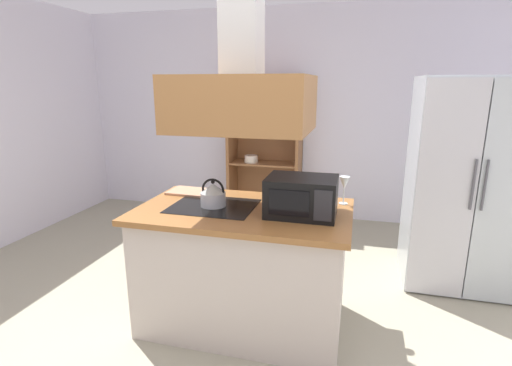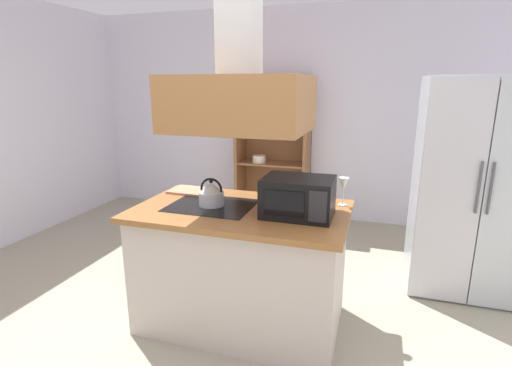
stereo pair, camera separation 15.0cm
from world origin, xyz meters
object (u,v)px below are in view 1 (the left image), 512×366
cutting_board (191,192)px  wine_glass_on_counter (344,184)px  kettle (213,195)px  microwave (302,196)px  refrigerator (465,184)px  dish_cabinet (265,156)px

cutting_board → wine_glass_on_counter: size_ratio=1.65×
kettle → wine_glass_on_counter: size_ratio=0.98×
cutting_board → microwave: 1.00m
refrigerator → wine_glass_on_counter: 1.30m
kettle → microwave: size_ratio=0.44×
refrigerator → cutting_board: bearing=-159.6°
kettle → cutting_board: (-0.31, 0.29, -0.08)m
kettle → refrigerator: bearing=30.2°
dish_cabinet → cutting_board: 2.12m
microwave → wine_glass_on_counter: 0.42m
cutting_board → dish_cabinet: bearing=86.7°
microwave → wine_glass_on_counter: microwave is taller
refrigerator → microwave: refrigerator is taller
refrigerator → wine_glass_on_counter: size_ratio=8.83×
refrigerator → dish_cabinet: 2.45m
kettle → cutting_board: size_ratio=0.60×
dish_cabinet → wine_glass_on_counter: dish_cabinet is taller
kettle → cutting_board: kettle is taller
kettle → wine_glass_on_counter: bearing=18.0°
kettle → wine_glass_on_counter: (0.90, 0.29, 0.07)m
refrigerator → wine_glass_on_counter: bearing=-140.8°
dish_cabinet → kettle: (0.19, -2.40, 0.16)m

